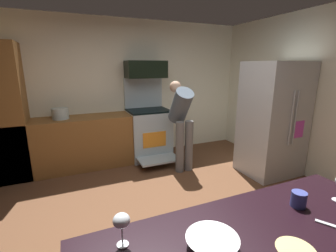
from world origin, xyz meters
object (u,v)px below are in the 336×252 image
object	(u,v)px
microwave	(146,69)
wine_glass_far	(121,222)
oven_range	(149,132)
stock_pot	(60,114)
refrigerator	(273,120)
mixing_bowl_small	(212,243)
mug_coffee	(299,199)
person_cook	(181,119)

from	to	relation	value
microwave	wine_glass_far	size ratio (longest dim) A/B	4.21
oven_range	stock_pot	xyz separation A→B (m)	(-1.52, 0.01, 0.48)
refrigerator	stock_pot	distance (m)	3.48
microwave	refrigerator	distance (m)	2.38
mixing_bowl_small	mug_coffee	size ratio (longest dim) A/B	2.67
refrigerator	stock_pot	xyz separation A→B (m)	(-3.15, 1.46, 0.08)
oven_range	wine_glass_far	xyz separation A→B (m)	(-1.22, -3.22, 0.52)
oven_range	wine_glass_far	distance (m)	3.48
oven_range	microwave	bearing A→B (deg)	90.00
microwave	person_cook	distance (m)	1.20
oven_range	mixing_bowl_small	distance (m)	3.54
refrigerator	mug_coffee	bearing A→B (deg)	-133.25
wine_glass_far	person_cook	bearing A→B (deg)	57.88
refrigerator	wine_glass_far	xyz separation A→B (m)	(-2.85, -1.77, 0.12)
refrigerator	mug_coffee	size ratio (longest dim) A/B	18.73
microwave	stock_pot	size ratio (longest dim) A/B	2.79
oven_range	refrigerator	world-z (taller)	refrigerator
stock_pot	person_cook	bearing A→B (deg)	-21.55
oven_range	microwave	size ratio (longest dim) A/B	2.07
refrigerator	mug_coffee	distance (m)	2.58
microwave	mixing_bowl_small	distance (m)	3.68
mixing_bowl_small	mug_coffee	distance (m)	0.70
refrigerator	stock_pot	size ratio (longest dim) A/B	6.86
person_cook	wine_glass_far	size ratio (longest dim) A/B	8.57
person_cook	mug_coffee	world-z (taller)	person_cook
oven_range	wine_glass_far	world-z (taller)	oven_range
microwave	wine_glass_far	world-z (taller)	microwave
mixing_bowl_small	stock_pot	bearing A→B (deg)	101.43
refrigerator	mixing_bowl_small	distance (m)	3.15
refrigerator	microwave	bearing A→B (deg)	136.59
oven_range	stock_pot	world-z (taller)	oven_range
mug_coffee	refrigerator	bearing A→B (deg)	46.75
person_cook	wine_glass_far	distance (m)	2.95
mixing_bowl_small	mug_coffee	world-z (taller)	mug_coffee
wine_glass_far	stock_pot	world-z (taller)	stock_pot
person_cook	mug_coffee	size ratio (longest dim) A/B	15.47
oven_range	mixing_bowl_small	size ratio (longest dim) A/B	5.90
wine_glass_far	oven_range	bearing A→B (deg)	69.20
oven_range	microwave	xyz separation A→B (m)	(0.00, 0.09, 1.18)
wine_glass_far	mug_coffee	distance (m)	1.10
mixing_bowl_small	mug_coffee	xyz separation A→B (m)	(0.69, 0.09, 0.02)
refrigerator	mug_coffee	world-z (taller)	refrigerator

